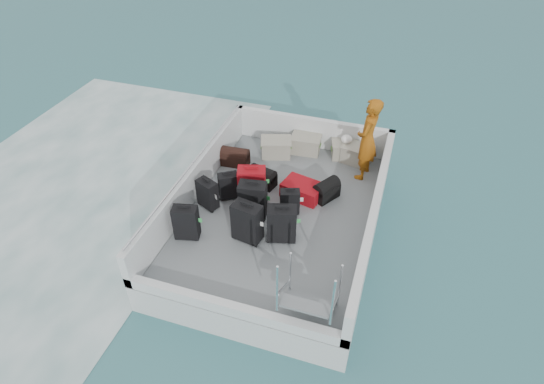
{
  "coord_description": "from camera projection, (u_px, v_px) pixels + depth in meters",
  "views": [
    {
      "loc": [
        1.87,
        -6.22,
        6.33
      ],
      "look_at": [
        -0.18,
        0.07,
        1.0
      ],
      "focal_mm": 30.0,
      "sensor_mm": 36.0,
      "label": 1
    }
  ],
  "objects": [
    {
      "name": "crate_2",
      "position": [
        345.0,
        150.0,
        9.96
      ],
      "size": [
        0.65,
        0.53,
        0.34
      ],
      "primitive_type": "cube",
      "rotation": [
        0.0,
        0.0,
        0.27
      ],
      "color": "#A09E8B",
      "rests_on": "deck"
    },
    {
      "name": "wake_foam",
      "position": [
        75.0,
        188.0,
        10.19
      ],
      "size": [
        10.0,
        10.0,
        0.0
      ],
      "primitive_type": "plane",
      "color": "white",
      "rests_on": "ground"
    },
    {
      "name": "suitcase_5",
      "position": [
        252.0,
        185.0,
        8.7
      ],
      "size": [
        0.59,
        0.45,
        0.72
      ],
      "primitive_type": "cube",
      "rotation": [
        0.0,
        0.0,
        0.3
      ],
      "color": "maroon",
      "rests_on": "deck"
    },
    {
      "name": "ground",
      "position": [
        279.0,
        235.0,
        9.03
      ],
      "size": [
        160.0,
        160.0,
        0.0
      ],
      "primitive_type": "plane",
      "color": "#16484F",
      "rests_on": "ground"
    },
    {
      "name": "suitcase_3",
      "position": [
        247.0,
        223.0,
        7.84
      ],
      "size": [
        0.54,
        0.38,
        0.76
      ],
      "primitive_type": "cube",
      "rotation": [
        0.0,
        0.0,
        -0.18
      ],
      "color": "black",
      "rests_on": "deck"
    },
    {
      "name": "duffel_1",
      "position": [
        263.0,
        178.0,
        9.19
      ],
      "size": [
        0.58,
        0.43,
        0.32
      ],
      "primitive_type": null,
      "rotation": [
        0.0,
        0.0,
        -0.27
      ],
      "color": "black",
      "rests_on": "deck"
    },
    {
      "name": "duffel_2",
      "position": [
        326.0,
        191.0,
        8.86
      ],
      "size": [
        0.52,
        0.6,
        0.32
      ],
      "primitive_type": null,
      "rotation": [
        0.0,
        0.0,
        1.03
      ],
      "color": "black",
      "rests_on": "deck"
    },
    {
      "name": "deck",
      "position": [
        280.0,
        212.0,
        8.65
      ],
      "size": [
        3.3,
        4.7,
        0.02
      ],
      "primitive_type": "cube",
      "color": "gray",
      "rests_on": "ferry_hull"
    },
    {
      "name": "suitcase_2",
      "position": [
        228.0,
        186.0,
        8.81
      ],
      "size": [
        0.44,
        0.39,
        0.55
      ],
      "primitive_type": "cube",
      "rotation": [
        0.0,
        0.0,
        0.57
      ],
      "color": "black",
      "rests_on": "deck"
    },
    {
      "name": "suitcase_1",
      "position": [
        208.0,
        194.0,
        8.57
      ],
      "size": [
        0.46,
        0.37,
        0.6
      ],
      "primitive_type": "cube",
      "rotation": [
        0.0,
        0.0,
        -0.42
      ],
      "color": "black",
      "rests_on": "deck"
    },
    {
      "name": "crate_0",
      "position": [
        276.0,
        148.0,
        10.0
      ],
      "size": [
        0.72,
        0.6,
        0.37
      ],
      "primitive_type": "cube",
      "rotation": [
        0.0,
        0.0,
        0.31
      ],
      "color": "#A09E8B",
      "rests_on": "deck"
    },
    {
      "name": "crate_1",
      "position": [
        306.0,
        145.0,
        10.12
      ],
      "size": [
        0.64,
        0.46,
        0.37
      ],
      "primitive_type": "cube",
      "rotation": [
        0.0,
        0.0,
        0.07
      ],
      "color": "#A09E8B",
      "rests_on": "deck"
    },
    {
      "name": "deck_fittings",
      "position": [
        293.0,
        211.0,
        8.09
      ],
      "size": [
        3.6,
        5.0,
        0.9
      ],
      "color": "silver",
      "rests_on": "deck"
    },
    {
      "name": "crate_3",
      "position": [
        357.0,
        155.0,
        9.81
      ],
      "size": [
        0.69,
        0.54,
        0.37
      ],
      "primitive_type": "cube",
      "rotation": [
        0.0,
        0.0,
        -0.21
      ],
      "color": "#A09E8B",
      "rests_on": "deck"
    },
    {
      "name": "suitcase_8",
      "position": [
        302.0,
        190.0,
        8.91
      ],
      "size": [
        0.86,
        0.66,
        0.3
      ],
      "primitive_type": "cube",
      "rotation": [
        0.0,
        0.0,
        1.34
      ],
      "color": "maroon",
      "rests_on": "deck"
    },
    {
      "name": "passenger",
      "position": [
        367.0,
        139.0,
        9.0
      ],
      "size": [
        0.51,
        0.7,
        1.75
      ],
      "primitive_type": "imported",
      "rotation": [
        0.0,
        0.0,
        -1.71
      ],
      "color": "orange",
      "rests_on": "deck"
    },
    {
      "name": "suitcase_4",
      "position": [
        253.0,
        200.0,
        8.32
      ],
      "size": [
        0.54,
        0.37,
        0.74
      ],
      "primitive_type": "cube",
      "rotation": [
        0.0,
        0.0,
        0.15
      ],
      "color": "black",
      "rests_on": "deck"
    },
    {
      "name": "suitcase_7",
      "position": [
        290.0,
        202.0,
        8.46
      ],
      "size": [
        0.41,
        0.31,
        0.51
      ],
      "primitive_type": "cube",
      "rotation": [
        0.0,
        0.0,
        0.33
      ],
      "color": "black",
      "rests_on": "deck"
    },
    {
      "name": "white_bag",
      "position": [
        346.0,
        140.0,
        9.8
      ],
      "size": [
        0.24,
        0.24,
        0.18
      ],
      "primitive_type": "ellipsoid",
      "color": "white",
      "rests_on": "crate_2"
    },
    {
      "name": "yellow_bag",
      "position": [
        359.0,
        157.0,
        9.86
      ],
      "size": [
        0.28,
        0.26,
        0.22
      ],
      "primitive_type": "ellipsoid",
      "color": "gold",
      "rests_on": "deck"
    },
    {
      "name": "suitcase_0",
      "position": [
        186.0,
        223.0,
        7.9
      ],
      "size": [
        0.47,
        0.33,
        0.67
      ],
      "primitive_type": "cube",
      "rotation": [
        0.0,
        0.0,
        0.23
      ],
      "color": "black",
      "rests_on": "deck"
    },
    {
      "name": "ferry_hull",
      "position": [
        279.0,
        224.0,
        8.84
      ],
      "size": [
        3.6,
        5.0,
        0.6
      ],
      "primitive_type": "cube",
      "color": "silver",
      "rests_on": "ground"
    },
    {
      "name": "suitcase_6",
      "position": [
        282.0,
        224.0,
        7.86
      ],
      "size": [
        0.57,
        0.42,
        0.69
      ],
      "primitive_type": "cube",
      "rotation": [
        0.0,
        0.0,
        0.28
      ],
      "color": "black",
      "rests_on": "deck"
    },
    {
      "name": "duffel_0",
      "position": [
        235.0,
        158.0,
        9.75
      ],
      "size": [
        0.6,
        0.33,
        0.32
      ],
      "primitive_type": null,
      "rotation": [
        0.0,
        0.0,
        0.06
      ],
      "color": "black",
      "rests_on": "deck"
    }
  ]
}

